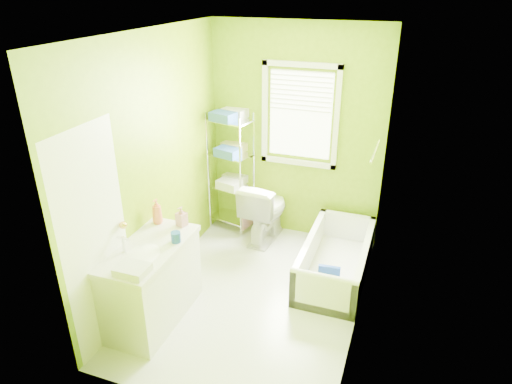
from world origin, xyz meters
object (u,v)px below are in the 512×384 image
(bathtub, at_px, (335,265))
(vanity, at_px, (151,281))
(wire_shelf_unit, at_px, (232,159))
(toilet, at_px, (265,210))

(bathtub, distance_m, vanity, 1.98)
(vanity, xyz_separation_m, wire_shelf_unit, (0.03, 1.92, 0.53))
(bathtub, bearing_deg, toilet, 151.80)
(bathtub, distance_m, toilet, 1.15)
(bathtub, bearing_deg, wire_shelf_unit, 155.79)
(bathtub, distance_m, wire_shelf_unit, 1.81)
(vanity, height_order, wire_shelf_unit, wire_shelf_unit)
(bathtub, height_order, toilet, toilet)
(toilet, height_order, vanity, vanity)
(toilet, bearing_deg, vanity, 78.20)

